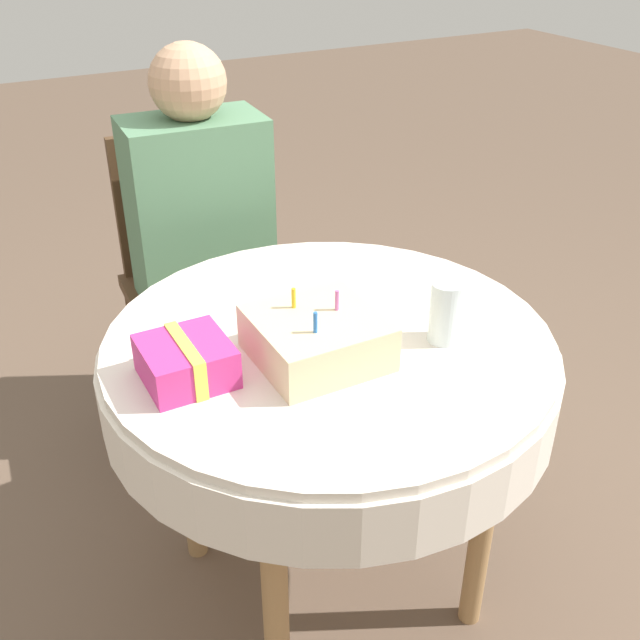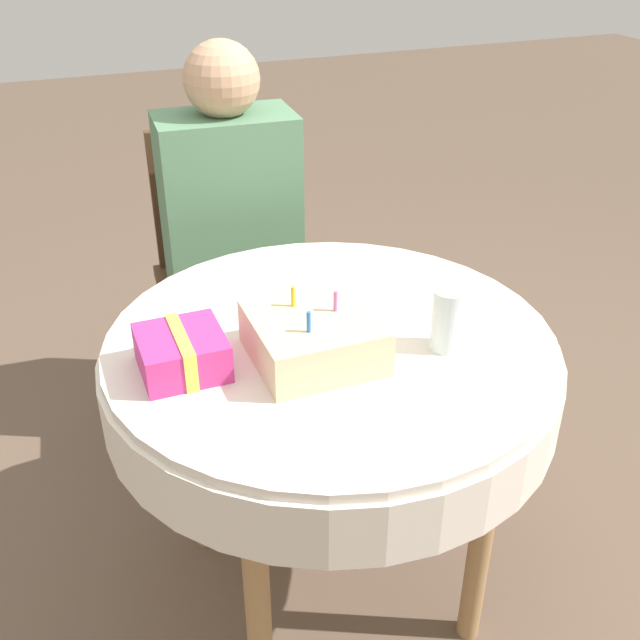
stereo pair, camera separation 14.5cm
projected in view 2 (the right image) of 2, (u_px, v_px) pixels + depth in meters
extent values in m
plane|color=brown|center=(328.00, 582.00, 1.87)|extent=(12.00, 12.00, 0.00)
cylinder|color=silver|center=(330.00, 340.00, 1.51)|extent=(0.90, 0.90, 0.02)
cylinder|color=silver|center=(330.00, 371.00, 1.54)|extent=(0.92, 0.92, 0.13)
cylinder|color=#A37A4C|center=(257.00, 593.00, 1.41)|extent=(0.05, 0.05, 0.70)
cylinder|color=#A37A4C|center=(484.00, 522.00, 1.57)|extent=(0.05, 0.05, 0.70)
cylinder|color=#A37A4C|center=(195.00, 436.00, 1.81)|extent=(0.05, 0.05, 0.70)
cylinder|color=#A37A4C|center=(381.00, 392.00, 1.97)|extent=(0.05, 0.05, 0.70)
cube|color=#4C331E|center=(235.00, 292.00, 2.24)|extent=(0.46, 0.46, 0.04)
cube|color=#4C331E|center=(217.00, 195.00, 2.28)|extent=(0.39, 0.06, 0.43)
cylinder|color=#4C331E|center=(189.00, 403.00, 2.15)|extent=(0.04, 0.04, 0.43)
cylinder|color=#4C331E|center=(314.00, 380.00, 2.25)|extent=(0.04, 0.04, 0.43)
cylinder|color=#4C331E|center=(170.00, 337.00, 2.46)|extent=(0.04, 0.04, 0.43)
cylinder|color=#4C331E|center=(281.00, 319.00, 2.56)|extent=(0.04, 0.04, 0.43)
cylinder|color=tan|center=(220.00, 386.00, 2.19)|extent=(0.09, 0.09, 0.47)
cylinder|color=tan|center=(281.00, 375.00, 2.24)|extent=(0.09, 0.09, 0.47)
cube|color=#568460|center=(229.00, 206.00, 2.10)|extent=(0.39, 0.25, 0.51)
sphere|color=tan|center=(221.00, 79.00, 1.92)|extent=(0.20, 0.20, 0.20)
cube|color=beige|center=(314.00, 337.00, 1.41)|extent=(0.23, 0.23, 0.09)
cylinder|color=#D166B2|center=(336.00, 301.00, 1.40)|extent=(0.01, 0.01, 0.04)
cylinder|color=gold|center=(293.00, 296.00, 1.41)|extent=(0.01, 0.01, 0.04)
cylinder|color=blue|center=(309.00, 322.00, 1.33)|extent=(0.01, 0.01, 0.04)
cylinder|color=silver|center=(448.00, 319.00, 1.43)|extent=(0.06, 0.06, 0.13)
cube|color=#D13384|center=(182.00, 353.00, 1.38)|extent=(0.15, 0.15, 0.07)
cube|color=#EAE54C|center=(182.00, 353.00, 1.38)|extent=(0.02, 0.16, 0.08)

